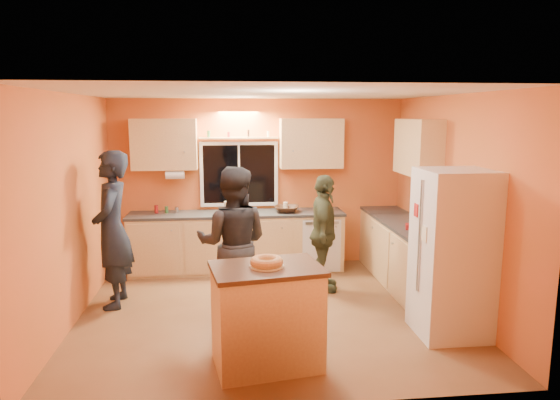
{
  "coord_description": "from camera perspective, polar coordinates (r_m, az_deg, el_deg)",
  "views": [
    {
      "loc": [
        -0.49,
        -5.71,
        2.37
      ],
      "look_at": [
        0.17,
        0.4,
        1.31
      ],
      "focal_mm": 32.0,
      "sensor_mm": 36.0,
      "label": 1
    }
  ],
  "objects": [
    {
      "name": "refrigerator",
      "position": [
        5.65,
        19.11,
        -5.8
      ],
      "size": [
        0.72,
        0.7,
        1.8
      ],
      "primitive_type": "cube",
      "color": "silver",
      "rests_on": "ground"
    },
    {
      "name": "red_box",
      "position": [
        6.65,
        14.84,
        -2.98
      ],
      "size": [
        0.19,
        0.16,
        0.07
      ],
      "primitive_type": "cube",
      "rotation": [
        0.0,
        0.0,
        -0.31
      ],
      "color": "maroon",
      "rests_on": "right_counter"
    },
    {
      "name": "person_right",
      "position": [
        6.72,
        5.0,
        -3.81
      ],
      "size": [
        0.56,
        0.98,
        1.58
      ],
      "primitive_type": "imported",
      "rotation": [
        0.0,
        0.0,
        1.38
      ],
      "color": "#373C26",
      "rests_on": "ground"
    },
    {
      "name": "person_left",
      "position": [
        6.46,
        -18.61,
        -3.22
      ],
      "size": [
        0.49,
        0.73,
        1.94
      ],
      "primitive_type": "imported",
      "rotation": [
        0.0,
        0.0,
        -1.53
      ],
      "color": "black",
      "rests_on": "ground"
    },
    {
      "name": "island",
      "position": [
        4.82,
        -1.5,
        -13.07
      ],
      "size": [
        1.11,
        0.84,
        0.98
      ],
      "rotation": [
        0.0,
        0.0,
        0.16
      ],
      "color": "tan",
      "rests_on": "ground"
    },
    {
      "name": "room_shell",
      "position": [
        6.2,
        -0.45,
        2.86
      ],
      "size": [
        4.54,
        4.04,
        2.61
      ],
      "color": "#DE6839",
      "rests_on": "ground"
    },
    {
      "name": "right_counter",
      "position": [
        6.94,
        14.8,
        -6.55
      ],
      "size": [
        0.62,
        1.84,
        0.9
      ],
      "color": "tan",
      "rests_on": "ground"
    },
    {
      "name": "bundt_pastry",
      "position": [
        4.64,
        -1.53,
        -7.06
      ],
      "size": [
        0.31,
        0.31,
        0.09
      ],
      "primitive_type": "torus",
      "color": "tan",
      "rests_on": "island"
    },
    {
      "name": "person_center",
      "position": [
        5.81,
        -5.41,
        -4.94
      ],
      "size": [
        0.96,
        0.81,
        1.79
      ],
      "primitive_type": "imported",
      "rotation": [
        0.0,
        0.0,
        2.98
      ],
      "color": "black",
      "rests_on": "ground"
    },
    {
      "name": "utensil_crock",
      "position": [
        7.56,
        -5.88,
        -0.8
      ],
      "size": [
        0.14,
        0.14,
        0.17
      ],
      "primitive_type": "cylinder",
      "color": "beige",
      "rests_on": "back_counter"
    },
    {
      "name": "potted_plant",
      "position": [
        6.49,
        16.61,
        -2.2
      ],
      "size": [
        0.33,
        0.29,
        0.33
      ],
      "primitive_type": "imported",
      "rotation": [
        0.0,
        0.0,
        0.14
      ],
      "color": "gray",
      "rests_on": "right_counter"
    },
    {
      "name": "back_counter",
      "position": [
        7.67,
        -2.19,
        -4.67
      ],
      "size": [
        4.23,
        0.62,
        0.9
      ],
      "color": "tan",
      "rests_on": "ground"
    },
    {
      "name": "mixing_bowl",
      "position": [
        7.56,
        0.77,
        -1.03
      ],
      "size": [
        0.45,
        0.45,
        0.09
      ],
      "primitive_type": "imported",
      "rotation": [
        0.0,
        0.0,
        -0.22
      ],
      "color": "#321710",
      "rests_on": "back_counter"
    },
    {
      "name": "ground",
      "position": [
        6.2,
        -1.17,
        -12.64
      ],
      "size": [
        4.5,
        4.5,
        0.0
      ],
      "primitive_type": "plane",
      "color": "brown",
      "rests_on": "ground"
    }
  ]
}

